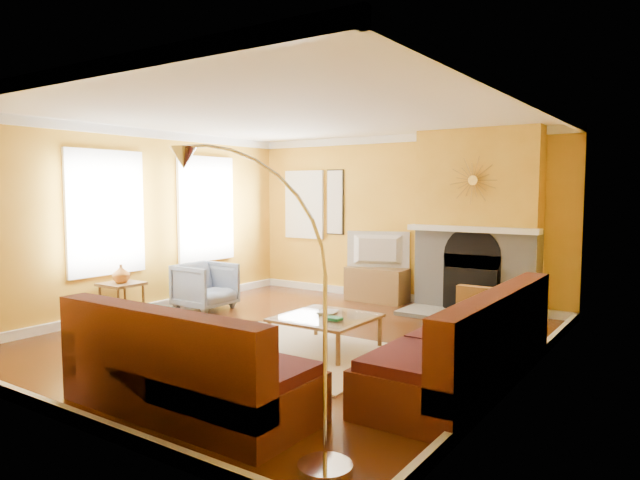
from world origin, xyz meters
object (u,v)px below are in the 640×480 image
Objects in this scene: armchair at (205,286)px; sectional_sofa at (334,329)px; side_table at (122,303)px; arc_lamp at (255,300)px; media_console at (377,284)px; coffee_table at (326,333)px.

sectional_sofa is at bearing -114.51° from armchair.
armchair reaches higher than side_table.
media_console is at bearing 109.85° from arc_lamp.
media_console is at bearing 56.54° from side_table.
coffee_table is 2.70m from arc_lamp.
armchair is at bearing 155.49° from sectional_sofa.
media_console is 1.29× the size of armchair.
side_table is at bearing 176.38° from sectional_sofa.
coffee_table is at bearing -72.62° from media_console.
coffee_table is 1.29× the size of armchair.
coffee_table is 2.88m from armchair.
sectional_sofa is 1.78× the size of arc_lamp.
arc_lamp is at bearing -70.15° from media_console.
arc_lamp reaches higher than armchair.
armchair is 1.31m from side_table.
sectional_sofa is 3.80m from media_console.
side_table is (-0.30, -1.27, -0.08)m from armchair.
arc_lamp is at bearing -67.27° from coffee_table.
side_table is (-3.60, 0.23, -0.17)m from sectional_sofa.
side_table is (-2.17, -3.28, 0.00)m from media_console.
coffee_table is 1.00× the size of media_console.
coffee_table is (-0.54, 0.67, -0.25)m from sectional_sofa.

